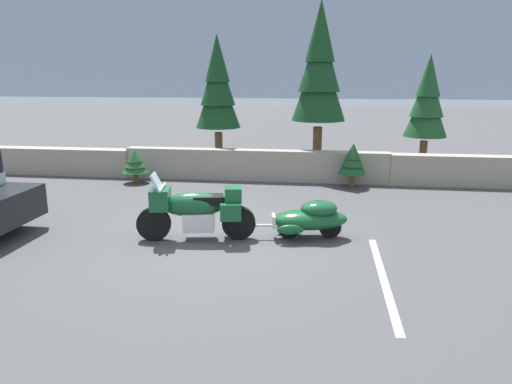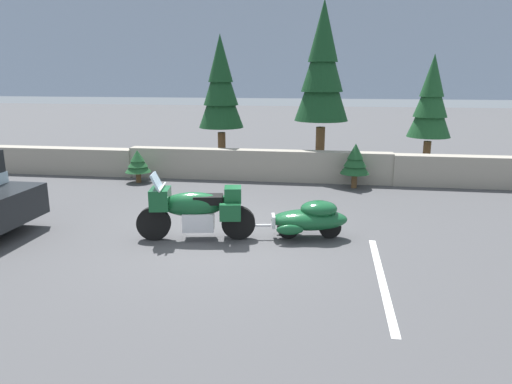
% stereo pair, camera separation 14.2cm
% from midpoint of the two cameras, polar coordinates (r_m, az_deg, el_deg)
% --- Properties ---
extents(ground_plane, '(80.00, 80.00, 0.00)m').
position_cam_midpoint_polar(ground_plane, '(9.53, -5.03, -5.52)').
color(ground_plane, '#424244').
extents(stone_guard_wall, '(24.00, 0.54, 0.93)m').
position_cam_midpoint_polar(stone_guard_wall, '(14.55, -0.47, 3.17)').
color(stone_guard_wall, gray).
rests_on(stone_guard_wall, ground).
extents(distant_ridgeline, '(240.00, 80.00, 16.00)m').
position_cam_midpoint_polar(distant_ridgeline, '(104.30, 6.96, 16.50)').
color(distant_ridgeline, '#99A8BF').
rests_on(distant_ridgeline, ground).
extents(touring_motorcycle, '(2.30, 0.99, 1.33)m').
position_cam_midpoint_polar(touring_motorcycle, '(9.32, -7.66, -2.03)').
color(touring_motorcycle, black).
rests_on(touring_motorcycle, ground).
extents(car_shaped_trailer, '(2.23, 0.97, 0.76)m').
position_cam_midpoint_polar(car_shaped_trailer, '(9.44, 6.05, -3.09)').
color(car_shaped_trailer, black).
rests_on(car_shaped_trailer, ground).
extents(pine_tree_tall, '(1.66, 1.66, 5.34)m').
position_cam_midpoint_polar(pine_tree_tall, '(15.16, 7.33, 14.51)').
color(pine_tree_tall, brown).
rests_on(pine_tree_tall, ground).
extents(pine_tree_secondary, '(1.34, 1.34, 3.77)m').
position_cam_midpoint_polar(pine_tree_secondary, '(16.04, 19.55, 10.28)').
color(pine_tree_secondary, brown).
rests_on(pine_tree_secondary, ground).
extents(pine_tree_far_right, '(1.47, 1.47, 4.41)m').
position_cam_midpoint_polar(pine_tree_far_right, '(15.89, -4.87, 12.44)').
color(pine_tree_far_right, brown).
rests_on(pine_tree_far_right, ground).
extents(pine_sapling_near, '(0.76, 0.76, 0.98)m').
position_cam_midpoint_polar(pine_sapling_near, '(14.60, -14.54, 3.42)').
color(pine_sapling_near, brown).
rests_on(pine_sapling_near, ground).
extents(pine_sapling_farther, '(0.82, 0.82, 1.28)m').
position_cam_midpoint_polar(pine_sapling_farther, '(13.76, 11.19, 3.77)').
color(pine_sapling_farther, brown).
rests_on(pine_sapling_farther, ground).
extents(parking_stripe_marker, '(0.12, 3.60, 0.01)m').
position_cam_midpoint_polar(parking_stripe_marker, '(7.97, 14.45, -9.89)').
color(parking_stripe_marker, silver).
rests_on(parking_stripe_marker, ground).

